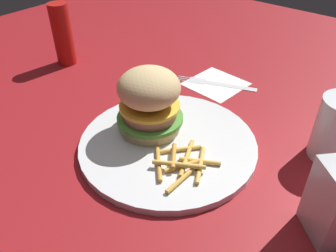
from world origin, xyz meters
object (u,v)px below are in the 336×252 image
Objects in this scene: sandwich at (149,100)px; fork at (215,83)px; napkin at (216,84)px; ketchup_bottle at (63,34)px; fries_pile at (183,162)px; plate at (168,144)px.

sandwich is 0.66× the size of fork.
sandwich is at bearing 92.07° from napkin.
sandwich is 0.23m from fork.
fork is 1.21× the size of ketchup_bottle.
fork is at bearing -67.06° from fries_pile.
plate is at bearing -29.49° from fries_pile.
fork is at bearing -87.54° from sandwich.
sandwich is 1.01× the size of napkin.
fries_pile is (-0.05, 0.03, 0.01)m from plate.
fries_pile is (-0.10, 0.04, -0.05)m from sandwich.
fork is at bearing -157.33° from ketchup_bottle.
ketchup_bottle is (0.34, -0.08, 0.00)m from sandwich.
ketchup_bottle is (0.43, -0.12, 0.05)m from fries_pile.
sandwich is 0.80× the size of ketchup_bottle.
plate is at bearing 103.31° from napkin.
sandwich is 0.35m from ketchup_bottle.
plate is 0.40m from ketchup_bottle.
ketchup_bottle is at bearing -12.97° from plate.
plate is 0.08m from sandwich.
fork is (0.11, -0.25, -0.01)m from fries_pile.
fries_pile is at bearing 164.83° from ketchup_bottle.
plate is 2.62× the size of napkin.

